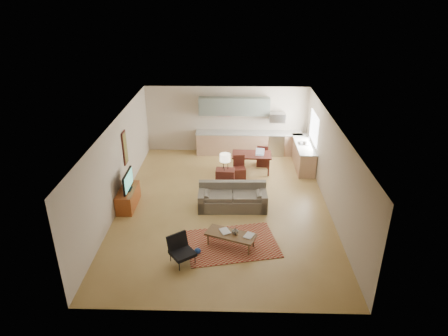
{
  "coord_description": "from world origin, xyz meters",
  "views": [
    {
      "loc": [
        0.29,
        -10.93,
        6.42
      ],
      "look_at": [
        0.0,
        0.3,
        1.15
      ],
      "focal_mm": 32.0,
      "sensor_mm": 36.0,
      "label": 1
    }
  ],
  "objects_px": {
    "sofa": "(233,197)",
    "coffee_table": "(231,240)",
    "console_table": "(225,179)",
    "armchair": "(182,251)",
    "dining_table": "(251,163)",
    "tv_credenza": "(128,198)"
  },
  "relations": [
    {
      "from": "sofa",
      "to": "dining_table",
      "type": "distance_m",
      "value": 2.7
    },
    {
      "from": "sofa",
      "to": "dining_table",
      "type": "bearing_deg",
      "value": 74.09
    },
    {
      "from": "dining_table",
      "to": "coffee_table",
      "type": "bearing_deg",
      "value": -97.08
    },
    {
      "from": "tv_credenza",
      "to": "console_table",
      "type": "bearing_deg",
      "value": 22.57
    },
    {
      "from": "sofa",
      "to": "dining_table",
      "type": "xyz_separation_m",
      "value": [
        0.68,
        2.61,
        -0.02
      ]
    },
    {
      "from": "coffee_table",
      "to": "dining_table",
      "type": "relative_size",
      "value": 0.93
    },
    {
      "from": "sofa",
      "to": "armchair",
      "type": "bearing_deg",
      "value": -115.72
    },
    {
      "from": "armchair",
      "to": "dining_table",
      "type": "height_order",
      "value": "dining_table"
    },
    {
      "from": "sofa",
      "to": "armchair",
      "type": "height_order",
      "value": "sofa"
    },
    {
      "from": "sofa",
      "to": "coffee_table",
      "type": "height_order",
      "value": "sofa"
    },
    {
      "from": "console_table",
      "to": "dining_table",
      "type": "bearing_deg",
      "value": 58.01
    },
    {
      "from": "coffee_table",
      "to": "sofa",
      "type": "bearing_deg",
      "value": 110.03
    },
    {
      "from": "armchair",
      "to": "tv_credenza",
      "type": "relative_size",
      "value": 0.56
    },
    {
      "from": "sofa",
      "to": "coffee_table",
      "type": "relative_size",
      "value": 1.67
    },
    {
      "from": "armchair",
      "to": "console_table",
      "type": "bearing_deg",
      "value": 39.64
    },
    {
      "from": "coffee_table",
      "to": "console_table",
      "type": "bearing_deg",
      "value": 115.03
    },
    {
      "from": "coffee_table",
      "to": "armchair",
      "type": "height_order",
      "value": "armchair"
    },
    {
      "from": "armchair",
      "to": "dining_table",
      "type": "xyz_separation_m",
      "value": [
        1.91,
        5.33,
        0.0
      ]
    },
    {
      "from": "sofa",
      "to": "console_table",
      "type": "xyz_separation_m",
      "value": [
        -0.26,
        1.26,
        -0.02
      ]
    },
    {
      "from": "sofa",
      "to": "console_table",
      "type": "bearing_deg",
      "value": 100.38
    },
    {
      "from": "sofa",
      "to": "coffee_table",
      "type": "bearing_deg",
      "value": -92.37
    },
    {
      "from": "coffee_table",
      "to": "armchair",
      "type": "distance_m",
      "value": 1.4
    }
  ]
}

